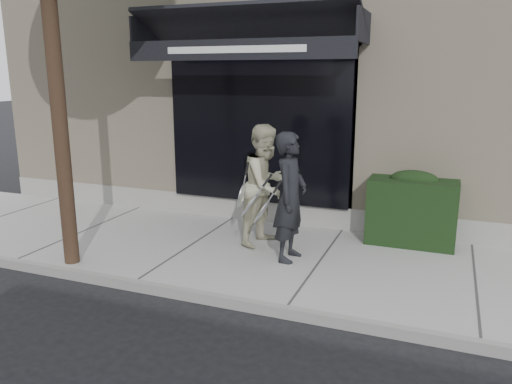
% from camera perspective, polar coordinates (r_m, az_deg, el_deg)
% --- Properties ---
extents(ground, '(80.00, 80.00, 0.00)m').
position_cam_1_polar(ground, '(7.14, 7.32, -8.67)').
color(ground, black).
rests_on(ground, ground).
extents(sidewalk, '(20.00, 3.00, 0.12)m').
position_cam_1_polar(sidewalk, '(7.12, 7.34, -8.22)').
color(sidewalk, '#A3A39E').
rests_on(sidewalk, ground).
extents(curb, '(20.00, 0.10, 0.14)m').
position_cam_1_polar(curb, '(5.75, 3.46, -13.51)').
color(curb, gray).
rests_on(curb, ground).
extents(building_facade, '(14.30, 8.04, 5.64)m').
position_cam_1_polar(building_facade, '(11.50, 13.91, 13.36)').
color(building_facade, beige).
rests_on(building_facade, ground).
extents(hedge, '(1.30, 0.70, 1.14)m').
position_cam_1_polar(hedge, '(7.96, 17.39, -1.86)').
color(hedge, black).
rests_on(hedge, sidewalk).
extents(pedestrian_front, '(0.78, 0.88, 1.79)m').
position_cam_1_polar(pedestrian_front, '(6.85, 3.91, -0.60)').
color(pedestrian_front, black).
rests_on(pedestrian_front, sidewalk).
extents(pedestrian_back, '(0.91, 1.04, 1.83)m').
position_cam_1_polar(pedestrian_back, '(7.50, 1.13, 0.81)').
color(pedestrian_back, '#BBB796').
rests_on(pedestrian_back, sidewalk).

